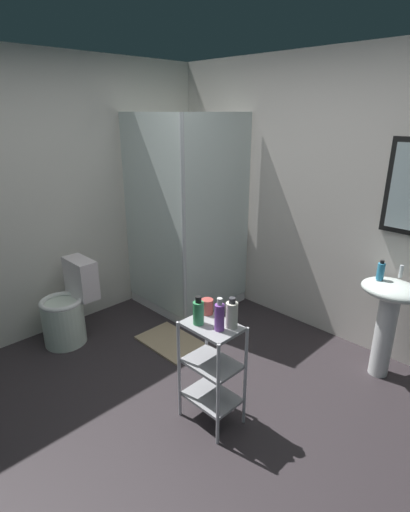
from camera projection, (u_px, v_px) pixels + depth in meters
ground_plane at (177, 423)px, 2.70m from camera, size 4.20×4.20×0.02m
wall_back at (332, 202)px, 3.48m from camera, size 4.20×0.14×2.50m
wall_left at (37, 202)px, 3.50m from camera, size 0.10×4.20×2.50m
shower_stall at (187, 266)px, 4.17m from camera, size 0.92×0.92×2.00m
pedestal_sink at (389, 310)px, 3.01m from camera, size 0.46×0.37×0.81m
sink_faucet at (401, 271)px, 2.99m from camera, size 0.03×0.03×0.10m
toilet at (68, 310)px, 3.57m from camera, size 0.37×0.49×0.76m
storage_cart at (212, 365)px, 2.59m from camera, size 0.38×0.28×0.74m
hand_soap_bottle at (381, 271)px, 2.95m from camera, size 0.05×0.05×0.15m
body_wash_bottle_green at (198, 312)px, 2.47m from camera, size 0.07×0.07×0.19m
lotion_bottle_white at (232, 314)px, 2.43m from camera, size 0.08×0.08×0.20m
conditioner_bottle_purple at (219, 316)px, 2.40m from camera, size 0.06×0.06×0.22m
rinse_cup at (207, 306)px, 2.61m from camera, size 0.08×0.08×0.10m
bath_mat at (171, 342)px, 3.63m from camera, size 0.60×0.40×0.02m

